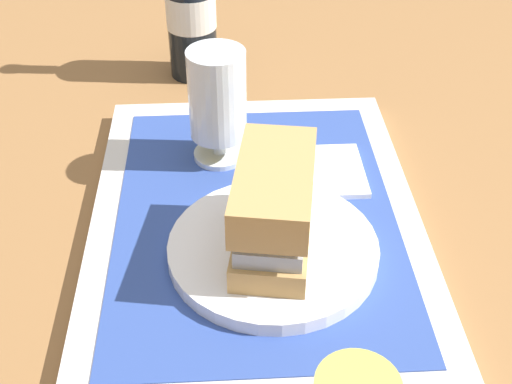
# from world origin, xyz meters

# --- Properties ---
(ground_plane) EXTENTS (3.00, 3.00, 0.00)m
(ground_plane) POSITION_xyz_m (0.00, 0.00, 0.00)
(ground_plane) COLOR olive
(tray) EXTENTS (0.44, 0.32, 0.02)m
(tray) POSITION_xyz_m (0.00, 0.00, 0.01)
(tray) COLOR silver
(tray) RESTS_ON ground_plane
(placemat) EXTENTS (0.38, 0.27, 0.00)m
(placemat) POSITION_xyz_m (0.00, 0.00, 0.02)
(placemat) COLOR #2D4793
(placemat) RESTS_ON tray
(plate) EXTENTS (0.19, 0.19, 0.01)m
(plate) POSITION_xyz_m (-0.06, -0.01, 0.03)
(plate) COLOR white
(plate) RESTS_ON placemat
(sandwich) EXTENTS (0.14, 0.08, 0.08)m
(sandwich) POSITION_xyz_m (-0.05, -0.01, 0.08)
(sandwich) COLOR tan
(sandwich) RESTS_ON plate
(beer_glass) EXTENTS (0.06, 0.06, 0.12)m
(beer_glass) POSITION_xyz_m (0.10, 0.03, 0.09)
(beer_glass) COLOR silver
(beer_glass) RESTS_ON placemat
(napkin_folded) EXTENTS (0.09, 0.07, 0.01)m
(napkin_folded) POSITION_xyz_m (0.06, -0.08, 0.02)
(napkin_folded) COLOR white
(napkin_folded) RESTS_ON placemat
(beer_bottle) EXTENTS (0.07, 0.07, 0.27)m
(beer_bottle) POSITION_xyz_m (0.33, 0.07, 0.10)
(beer_bottle) COLOR black
(beer_bottle) RESTS_ON ground_plane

